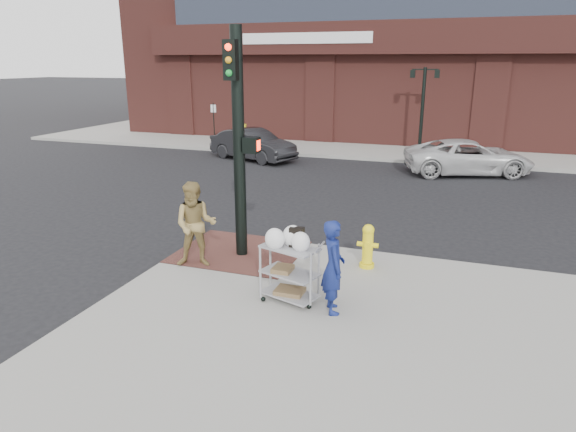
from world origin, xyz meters
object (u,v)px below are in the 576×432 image
at_px(minivan_white, 468,157).
at_px(woman_blue, 333,267).
at_px(lamp_post, 423,101).
at_px(pedestrian_tan, 196,225).
at_px(utility_cart, 290,268).
at_px(sedan_dark, 253,145).
at_px(fire_hydrant, 368,245).
at_px(traffic_signal_pole, 239,138).

bearing_deg(minivan_white, woman_blue, 153.24).
relative_size(lamp_post, pedestrian_tan, 2.14).
xyz_separation_m(minivan_white, utility_cart, (-2.93, -13.58, 0.10)).
distance_m(sedan_dark, utility_cart, 15.06).
distance_m(woman_blue, utility_cart, 0.89).
distance_m(pedestrian_tan, fire_hydrant, 3.71).
relative_size(traffic_signal_pole, fire_hydrant, 5.16).
distance_m(traffic_signal_pole, pedestrian_tan, 2.08).
relative_size(traffic_signal_pole, pedestrian_tan, 2.68).
distance_m(pedestrian_tan, sedan_dark, 13.27).
distance_m(woman_blue, fire_hydrant, 2.26).
bearing_deg(minivan_white, traffic_signal_pole, 139.82).
height_order(woman_blue, pedestrian_tan, pedestrian_tan).
xyz_separation_m(traffic_signal_pole, minivan_white, (4.74, 11.72, -2.13)).
height_order(utility_cart, fire_hydrant, utility_cart).
xyz_separation_m(traffic_signal_pole, pedestrian_tan, (-0.65, -0.92, -1.75)).
xyz_separation_m(lamp_post, sedan_dark, (-7.21, -3.52, -1.90)).
distance_m(utility_cart, fire_hydrant, 2.33).
bearing_deg(traffic_signal_pole, fire_hydrant, 4.27).
relative_size(pedestrian_tan, utility_cart, 1.31).
distance_m(pedestrian_tan, utility_cart, 2.65).
distance_m(traffic_signal_pole, woman_blue, 3.81).
bearing_deg(lamp_post, woman_blue, -89.38).
bearing_deg(minivan_white, fire_hydrant, 152.55).
xyz_separation_m(woman_blue, utility_cart, (-0.86, 0.15, -0.20)).
relative_size(sedan_dark, minivan_white, 0.86).
distance_m(minivan_white, fire_hydrant, 11.66).
height_order(pedestrian_tan, sedan_dark, pedestrian_tan).
height_order(pedestrian_tan, utility_cart, pedestrian_tan).
distance_m(woman_blue, pedestrian_tan, 3.49).
bearing_deg(lamp_post, traffic_signal_pole, -99.24).
bearing_deg(woman_blue, utility_cart, 55.19).
relative_size(traffic_signal_pole, utility_cart, 3.50).
height_order(minivan_white, fire_hydrant, minivan_white).
bearing_deg(minivan_white, lamp_post, 14.66).
bearing_deg(sedan_dark, lamp_post, -42.97).
relative_size(woman_blue, pedestrian_tan, 0.91).
distance_m(sedan_dark, minivan_white, 9.48).
xyz_separation_m(lamp_post, woman_blue, (0.19, -17.24, -1.62)).
bearing_deg(sedan_dark, utility_cart, -133.23).
xyz_separation_m(minivan_white, fire_hydrant, (-1.88, -11.51, -0.05)).
xyz_separation_m(pedestrian_tan, utility_cart, (2.46, -0.94, -0.29)).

